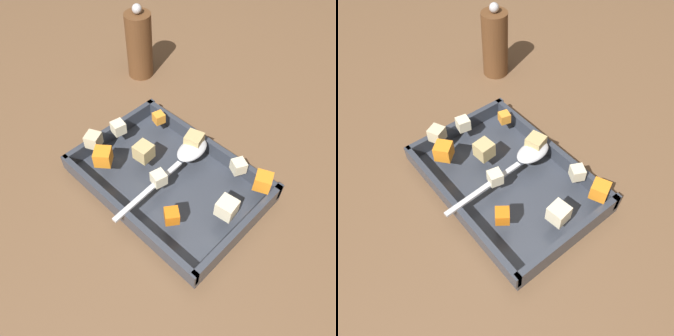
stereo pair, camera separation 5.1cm
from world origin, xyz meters
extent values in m
plane|color=brown|center=(0.00, 0.00, 0.00)|extent=(4.00, 4.00, 0.00)
cube|color=#333842|center=(-0.01, 0.00, 0.01)|extent=(0.37, 0.25, 0.01)
cube|color=#333842|center=(-0.01, -0.13, 0.03)|extent=(0.37, 0.01, 0.03)
cube|color=#333842|center=(-0.01, 0.12, 0.03)|extent=(0.37, 0.01, 0.03)
cube|color=#333842|center=(-0.19, 0.00, 0.03)|extent=(0.01, 0.25, 0.03)
cube|color=#333842|center=(0.16, 0.00, 0.03)|extent=(0.01, 0.25, 0.03)
cube|color=orange|center=(0.07, -0.08, 0.06)|extent=(0.04, 0.04, 0.03)
cube|color=orange|center=(-0.13, 0.08, 0.06)|extent=(0.03, 0.03, 0.02)
cube|color=orange|center=(0.14, 0.09, 0.07)|extent=(0.04, 0.04, 0.03)
cube|color=orange|center=(-0.12, -0.08, 0.07)|extent=(0.05, 0.05, 0.03)
cube|color=tan|center=(-0.07, -0.01, 0.07)|extent=(0.04, 0.04, 0.03)
cube|color=beige|center=(0.08, 0.09, 0.06)|extent=(0.03, 0.03, 0.03)
cube|color=beige|center=(0.13, 0.00, 0.07)|extent=(0.04, 0.04, 0.03)
cube|color=beige|center=(-0.01, -0.04, 0.06)|extent=(0.03, 0.03, 0.03)
cube|color=tan|center=(-0.02, 0.08, 0.07)|extent=(0.04, 0.04, 0.03)
cube|color=beige|center=(-0.17, -0.06, 0.06)|extent=(0.04, 0.04, 0.03)
cube|color=beige|center=(-0.17, 0.00, 0.06)|extent=(0.03, 0.03, 0.03)
ellipsoid|color=silver|center=(-0.01, 0.07, 0.06)|extent=(0.05, 0.08, 0.02)
cube|color=silver|center=(-0.01, -0.06, 0.05)|extent=(0.02, 0.18, 0.01)
cylinder|color=brown|center=(-0.34, 0.22, 0.09)|extent=(0.07, 0.07, 0.17)
sphere|color=#B7B7BC|center=(-0.34, 0.22, 0.18)|extent=(0.02, 0.02, 0.02)
camera|label=1|loc=(0.29, -0.32, 0.59)|focal=37.69mm
camera|label=2|loc=(0.33, -0.28, 0.59)|focal=37.69mm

